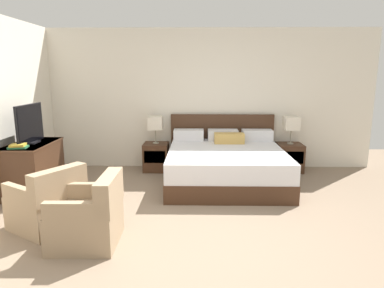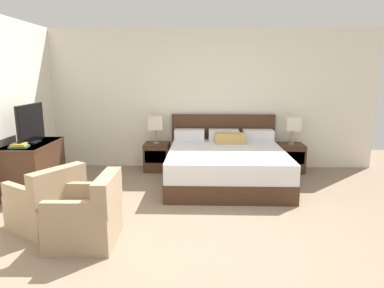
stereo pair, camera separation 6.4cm
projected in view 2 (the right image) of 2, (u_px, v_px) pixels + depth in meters
ground_plane at (191, 247)px, 3.62m from camera, size 9.66×9.66×0.00m
wall_back at (197, 99)px, 6.54m from camera, size 6.75×0.06×2.63m
bed at (226, 164)px, 5.72m from camera, size 1.96×2.02×1.04m
nightstand_left at (157, 157)px, 6.46m from camera, size 0.46×0.45×0.52m
nightstand_right at (291, 158)px, 6.39m from camera, size 0.46×0.45×0.52m
table_lamp_left at (156, 123)px, 6.33m from camera, size 0.26×0.26×0.51m
table_lamp_right at (293, 124)px, 6.26m from camera, size 0.26×0.26×0.51m
dresser at (34, 167)px, 5.25m from camera, size 0.57×1.05×0.77m
tv at (31, 124)px, 5.13m from camera, size 0.18×0.76×0.59m
book_red_cover at (19, 147)px, 4.83m from camera, size 0.27×0.20×0.03m
book_blue_cover at (19, 145)px, 4.83m from camera, size 0.22×0.22×0.03m
armchair_by_window at (48, 204)px, 4.06m from camera, size 0.94×0.94×0.76m
armchair_companion at (88, 218)px, 3.68m from camera, size 0.70×0.69×0.76m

